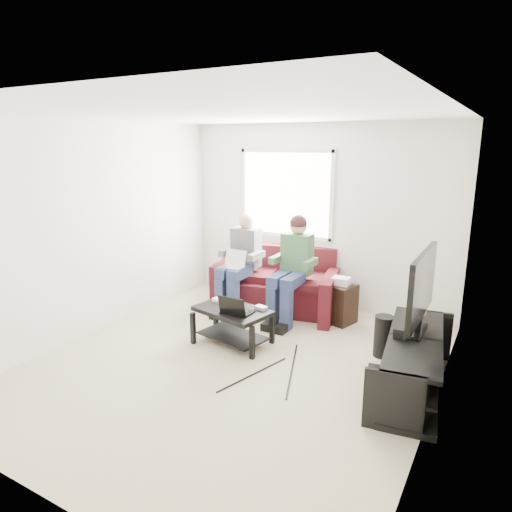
% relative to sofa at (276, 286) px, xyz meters
% --- Properties ---
extents(floor, '(4.50, 4.50, 0.00)m').
position_rel_sofa_xyz_m(floor, '(0.43, -1.81, -0.32)').
color(floor, '#C1B396').
rests_on(floor, ground).
extents(ceiling, '(4.50, 4.50, 0.00)m').
position_rel_sofa_xyz_m(ceiling, '(0.43, -1.81, 2.28)').
color(ceiling, white).
rests_on(ceiling, wall_back).
extents(wall_back, '(4.50, 0.00, 4.50)m').
position_rel_sofa_xyz_m(wall_back, '(0.43, 0.44, 0.98)').
color(wall_back, silver).
rests_on(wall_back, floor).
extents(wall_front, '(4.50, 0.00, 4.50)m').
position_rel_sofa_xyz_m(wall_front, '(0.43, -4.06, 0.98)').
color(wall_front, silver).
rests_on(wall_front, floor).
extents(wall_left, '(0.00, 4.50, 4.50)m').
position_rel_sofa_xyz_m(wall_left, '(-1.57, -1.81, 0.98)').
color(wall_left, silver).
rests_on(wall_left, floor).
extents(wall_right, '(0.00, 4.50, 4.50)m').
position_rel_sofa_xyz_m(wall_right, '(2.43, -1.81, 0.98)').
color(wall_right, silver).
rests_on(wall_right, floor).
extents(window, '(1.48, 0.04, 1.28)m').
position_rel_sofa_xyz_m(window, '(-0.07, 0.42, 1.28)').
color(window, white).
rests_on(window, wall_back).
extents(sofa, '(2.01, 1.17, 0.86)m').
position_rel_sofa_xyz_m(sofa, '(0.00, 0.00, 0.00)').
color(sofa, '#451113').
rests_on(sofa, floor).
extents(person_left, '(0.40, 0.71, 1.36)m').
position_rel_sofa_xyz_m(person_left, '(-0.40, -0.32, 0.43)').
color(person_left, navy).
rests_on(person_left, sofa).
extents(person_right, '(0.40, 0.71, 1.40)m').
position_rel_sofa_xyz_m(person_right, '(0.40, -0.30, 0.49)').
color(person_right, navy).
rests_on(person_right, sofa).
extents(laptop_silver, '(0.33, 0.23, 0.24)m').
position_rel_sofa_xyz_m(laptop_silver, '(-0.40, -0.53, 0.41)').
color(laptop_silver, silver).
rests_on(laptop_silver, person_left).
extents(coffee_table, '(0.96, 0.70, 0.43)m').
position_rel_sofa_xyz_m(coffee_table, '(0.13, -1.37, 0.00)').
color(coffee_table, black).
rests_on(coffee_table, floor).
extents(laptop_black, '(0.39, 0.32, 0.24)m').
position_rel_sofa_xyz_m(laptop_black, '(0.25, -1.45, 0.24)').
color(laptop_black, black).
rests_on(laptop_black, coffee_table).
extents(controller_a, '(0.16, 0.12, 0.04)m').
position_rel_sofa_xyz_m(controller_a, '(-0.15, -1.25, 0.14)').
color(controller_a, silver).
rests_on(controller_a, coffee_table).
extents(controller_b, '(0.16, 0.12, 0.04)m').
position_rel_sofa_xyz_m(controller_b, '(0.03, -1.19, 0.14)').
color(controller_b, black).
rests_on(controller_b, coffee_table).
extents(controller_c, '(0.15, 0.11, 0.04)m').
position_rel_sofa_xyz_m(controller_c, '(0.43, -1.22, 0.14)').
color(controller_c, gray).
rests_on(controller_c, coffee_table).
extents(tv_stand, '(0.71, 1.69, 0.54)m').
position_rel_sofa_xyz_m(tv_stand, '(2.20, -1.39, -0.08)').
color(tv_stand, black).
rests_on(tv_stand, floor).
extents(tv, '(0.12, 1.10, 0.81)m').
position_rel_sofa_xyz_m(tv, '(2.20, -1.29, 0.68)').
color(tv, black).
rests_on(tv, tv_stand).
extents(soundbar, '(0.12, 0.50, 0.10)m').
position_rel_sofa_xyz_m(soundbar, '(2.08, -1.29, 0.27)').
color(soundbar, black).
rests_on(soundbar, tv_stand).
extents(drink_cup, '(0.08, 0.08, 0.12)m').
position_rel_sofa_xyz_m(drink_cup, '(2.15, -0.76, 0.28)').
color(drink_cup, '#A77D48').
rests_on(drink_cup, tv_stand).
extents(console_white, '(0.30, 0.22, 0.06)m').
position_rel_sofa_xyz_m(console_white, '(2.20, -1.79, -0.00)').
color(console_white, silver).
rests_on(console_white, tv_stand).
extents(console_grey, '(0.34, 0.26, 0.08)m').
position_rel_sofa_xyz_m(console_grey, '(2.20, -1.09, 0.01)').
color(console_grey, gray).
rests_on(console_grey, tv_stand).
extents(console_black, '(0.38, 0.30, 0.07)m').
position_rel_sofa_xyz_m(console_black, '(2.20, -1.44, 0.00)').
color(console_black, black).
rests_on(console_black, tv_stand).
extents(subwoofer, '(0.21, 0.21, 0.47)m').
position_rel_sofa_xyz_m(subwoofer, '(1.77, -0.82, -0.08)').
color(subwoofer, black).
rests_on(subwoofer, floor).
extents(keyboard_floor, '(0.23, 0.47, 0.02)m').
position_rel_sofa_xyz_m(keyboard_floor, '(1.81, -1.31, -0.31)').
color(keyboard_floor, black).
rests_on(keyboard_floor, floor).
extents(end_table, '(0.35, 0.35, 0.62)m').
position_rel_sofa_xyz_m(end_table, '(1.01, -0.11, -0.04)').
color(end_table, black).
rests_on(end_table, floor).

